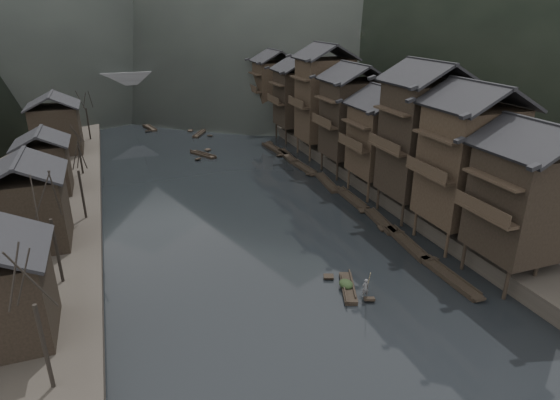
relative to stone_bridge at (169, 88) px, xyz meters
name	(u,v)px	position (x,y,z in m)	size (l,w,h in m)	color
water	(285,266)	(0.00, -72.00, -5.11)	(300.00, 300.00, 0.00)	black
right_bank	(387,126)	(35.00, -32.00, -4.21)	(40.00, 200.00, 1.80)	#2D2823
stilt_houses	(360,108)	(17.29, -52.87, 4.09)	(9.00, 67.60, 16.71)	black
left_houses	(39,163)	(-20.50, -51.88, 0.55)	(8.10, 53.20, 8.73)	black
bare_trees	(70,166)	(-17.00, -57.84, 1.61)	(3.95, 61.79, 7.89)	black
moored_sampans	(334,190)	(12.09, -56.94, -4.91)	(3.26, 49.34, 0.47)	black
midriver_boats	(172,130)	(-2.45, -19.10, -4.91)	(11.11, 38.38, 0.45)	black
stone_bridge	(169,88)	(0.00, 0.00, 0.00)	(40.00, 6.00, 9.00)	#4C4C4F
hero_sampan	(348,287)	(3.44, -77.14, -4.91)	(2.52, 4.83, 0.43)	black
cargo_heap	(346,280)	(3.36, -76.93, -4.35)	(1.07, 1.40, 0.64)	black
boatman	(366,285)	(4.05, -78.72, -3.89)	(0.57, 0.38, 1.57)	#525254
bamboo_pole	(370,257)	(4.25, -78.72, -1.43)	(0.06, 0.06, 4.03)	#8C7A51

